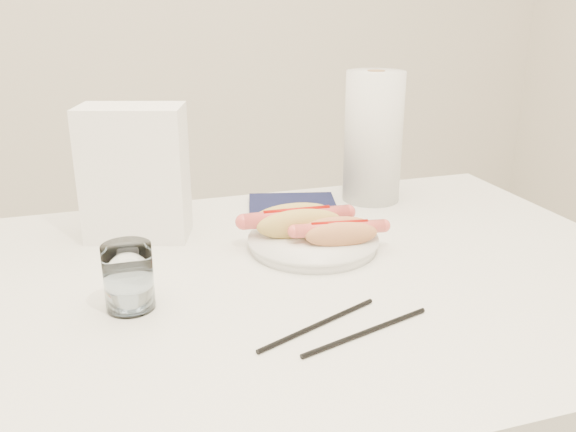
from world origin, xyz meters
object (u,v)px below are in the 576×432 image
object	(u,v)px
hotdog_right	(339,232)
napkin_box	(135,173)
table	(273,311)
plate	(313,244)
hotdog_left	(297,221)
water_glass	(129,277)
paper_towel_roll	(373,137)

from	to	relation	value
hotdog_right	napkin_box	distance (m)	0.36
table	plate	xyz separation A→B (m)	(0.09, 0.08, 0.07)
plate	hotdog_left	distance (m)	0.05
water_glass	hotdog_right	bearing A→B (deg)	14.66
hotdog_left	paper_towel_roll	distance (m)	0.30
table	napkin_box	xyz separation A→B (m)	(-0.17, 0.23, 0.17)
table	water_glass	size ratio (longest dim) A/B	13.20
table	plate	bearing A→B (deg)	40.92
plate	hotdog_right	size ratio (longest dim) A/B	1.38
table	hotdog_right	bearing A→B (deg)	22.07
table	paper_towel_roll	bearing A→B (deg)	44.60
plate	hotdog_left	size ratio (longest dim) A/B	1.14
plate	napkin_box	bearing A→B (deg)	151.37
hotdog_left	water_glass	bearing A→B (deg)	-149.91
water_glass	table	bearing A→B (deg)	9.83
plate	water_glass	size ratio (longest dim) A/B	2.29
hotdog_right	napkin_box	xyz separation A→B (m)	(-0.30, 0.18, 0.08)
plate	paper_towel_roll	size ratio (longest dim) A/B	0.80
hotdog_right	paper_towel_roll	size ratio (longest dim) A/B	0.58
plate	napkin_box	world-z (taller)	napkin_box
table	napkin_box	size ratio (longest dim) A/B	5.27
hotdog_right	water_glass	bearing A→B (deg)	-157.42
table	water_glass	xyz separation A→B (m)	(-0.21, -0.04, 0.11)
plate	hotdog_right	bearing A→B (deg)	-40.68
water_glass	paper_towel_roll	size ratio (longest dim) A/B	0.35
napkin_box	paper_towel_roll	size ratio (longest dim) A/B	0.88
plate	water_glass	distance (m)	0.33
table	paper_towel_roll	world-z (taller)	paper_towel_roll
hotdog_right	napkin_box	world-z (taller)	napkin_box
hotdog_right	water_glass	size ratio (longest dim) A/B	1.65
napkin_box	paper_towel_roll	distance (m)	0.48
napkin_box	water_glass	bearing A→B (deg)	-80.09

